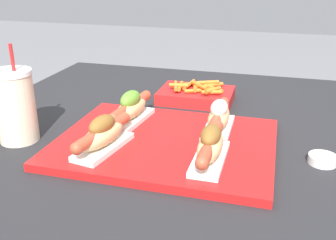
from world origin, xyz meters
The scene contains 8 objects.
serving_tray centered at (-0.03, -0.08, 0.74)m, with size 0.49×0.38×0.02m.
hot_dog_0 centered at (-0.15, -0.17, 0.78)m, with size 0.09×0.20×0.08m.
hot_dog_1 centered at (0.08, -0.16, 0.78)m, with size 0.06×0.20×0.08m.
hot_dog_2 centered at (-0.14, 0.00, 0.78)m, with size 0.08×0.20×0.08m.
hot_dog_3 centered at (0.08, 0.00, 0.78)m, with size 0.06×0.20×0.08m.
sauce_bowl centered at (0.31, -0.07, 0.74)m, with size 0.06×0.06×0.02m.
drink_cup centered at (-0.37, -0.14, 0.81)m, with size 0.09×0.09×0.23m.
fries_basket centered at (-0.03, 0.25, 0.75)m, with size 0.22×0.15×0.06m.
Camera 1 is at (0.19, -0.86, 1.12)m, focal length 42.00 mm.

